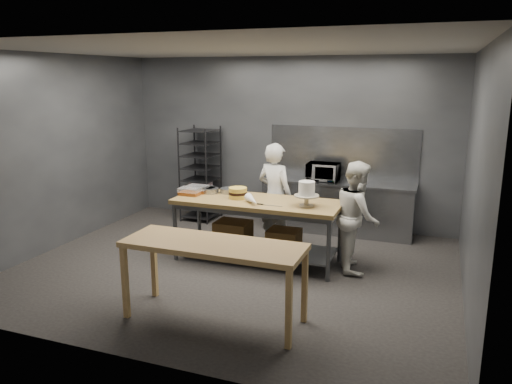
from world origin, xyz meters
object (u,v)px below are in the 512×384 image
(layer_cake, at_px, (238,193))
(near_counter, at_px, (213,250))
(chef_behind, at_px, (275,196))
(frosted_cake_stand, at_px, (307,191))
(work_table, at_px, (256,223))
(chef_right, at_px, (357,216))
(microwave, at_px, (323,172))
(speed_rack, at_px, (201,175))

(layer_cake, bearing_deg, near_counter, -75.42)
(chef_behind, distance_m, frosted_cake_stand, 1.08)
(near_counter, xyz_separation_m, frosted_cake_stand, (0.56, 1.78, 0.32))
(work_table, height_order, frosted_cake_stand, frosted_cake_stand)
(chef_right, height_order, layer_cake, chef_right)
(near_counter, distance_m, microwave, 3.69)
(near_counter, distance_m, frosted_cake_stand, 1.89)
(chef_behind, xyz_separation_m, microwave, (0.50, 1.12, 0.22))
(speed_rack, bearing_deg, layer_cake, -49.40)
(speed_rack, xyz_separation_m, frosted_cake_stand, (2.52, -1.80, 0.28))
(chef_right, bearing_deg, near_counter, 133.70)
(microwave, distance_m, layer_cake, 1.98)
(near_counter, distance_m, layer_cake, 1.95)
(frosted_cake_stand, bearing_deg, microwave, 96.20)
(frosted_cake_stand, bearing_deg, chef_right, 23.33)
(work_table, relative_size, speed_rack, 1.37)
(work_table, distance_m, speed_rack, 2.46)
(chef_right, bearing_deg, chef_behind, 54.63)
(near_counter, height_order, chef_behind, chef_behind)
(layer_cake, bearing_deg, work_table, 0.22)
(work_table, relative_size, layer_cake, 9.08)
(work_table, bearing_deg, layer_cake, -179.78)
(near_counter, relative_size, frosted_cake_stand, 5.75)
(near_counter, height_order, chef_right, chef_right)
(layer_cake, bearing_deg, microwave, 64.65)
(work_table, distance_m, microwave, 1.94)
(work_table, xyz_separation_m, chef_right, (1.42, 0.19, 0.20))
(work_table, distance_m, near_counter, 1.90)
(near_counter, relative_size, speed_rack, 1.14)
(chef_behind, xyz_separation_m, frosted_cake_stand, (0.71, -0.77, 0.30))
(chef_right, bearing_deg, frosted_cake_stand, 97.59)
(speed_rack, relative_size, frosted_cake_stand, 5.03)
(near_counter, height_order, layer_cake, layer_cake)
(speed_rack, xyz_separation_m, microwave, (2.31, 0.08, 0.19))
(work_table, height_order, near_counter, work_table)
(chef_behind, distance_m, layer_cake, 0.77)
(frosted_cake_stand, xyz_separation_m, layer_cake, (-1.05, 0.09, -0.13))
(chef_behind, relative_size, layer_cake, 6.30)
(microwave, bearing_deg, speed_rack, -178.02)
(near_counter, relative_size, layer_cake, 7.57)
(chef_behind, bearing_deg, frosted_cake_stand, 149.74)
(frosted_cake_stand, distance_m, layer_cake, 1.07)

